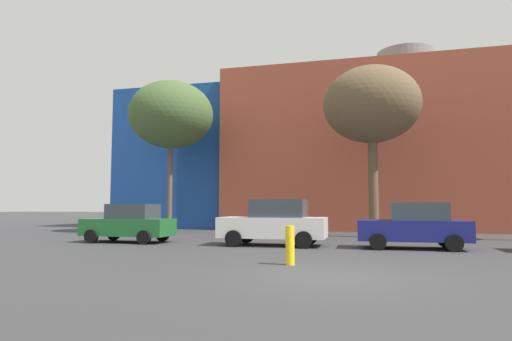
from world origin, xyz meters
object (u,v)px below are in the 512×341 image
bare_tree_0 (372,106)px  bare_tree_1 (171,115)px  parked_car_2 (414,226)px  parked_car_1 (274,223)px  bollard_yellow_0 (290,245)px  parked_car_0 (129,223)px

bare_tree_0 → bare_tree_1: size_ratio=0.96×
parked_car_2 → bare_tree_1: 16.19m
bare_tree_1 → bare_tree_0: bearing=-5.5°
parked_car_1 → bollard_yellow_0: size_ratio=4.05×
bare_tree_0 → parked_car_1: bearing=-123.8°
parked_car_0 → bollard_yellow_0: size_ratio=3.69×
parked_car_0 → parked_car_1: parked_car_1 is taller
parked_car_2 → bollard_yellow_0: size_ratio=3.77×
parked_car_0 → bollard_yellow_0: bearing=145.7°
parked_car_2 → bollard_yellow_0: bearing=56.0°
parked_car_0 → bare_tree_1: size_ratio=0.42×
bare_tree_0 → bare_tree_1: bearing=174.5°
parked_car_2 → bare_tree_0: 8.45m
parked_car_1 → bare_tree_0: bearing=-123.8°
bare_tree_1 → parked_car_0: bearing=-78.1°
bare_tree_0 → bare_tree_1: (-11.86, 1.14, 0.36)m
parked_car_2 → bare_tree_0: bare_tree_0 is taller
bare_tree_0 → bollard_yellow_0: (-2.37, -11.34, -6.25)m
parked_car_0 → bare_tree_0: size_ratio=0.43×
bollard_yellow_0 → bare_tree_1: bearing=127.2°
bare_tree_1 → bollard_yellow_0: (9.49, -12.48, -6.61)m
parked_car_2 → bollard_yellow_0: (-3.69, -5.46, -0.32)m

